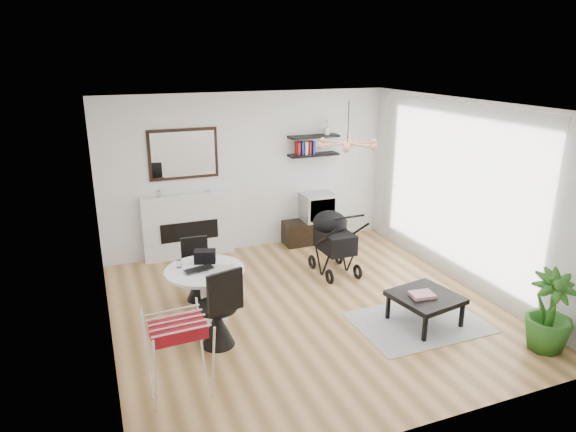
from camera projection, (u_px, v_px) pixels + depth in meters
name	position (u px, v px, depth m)	size (l,w,h in m)	color
floor	(306.00, 308.00, 6.95)	(5.00, 5.00, 0.00)	olive
ceiling	(309.00, 106.00, 6.13)	(5.00, 5.00, 0.00)	white
wall_back	(249.00, 172.00, 8.75)	(5.00, 5.00, 0.00)	white
wall_left	(100.00, 238.00, 5.67)	(5.00, 5.00, 0.00)	white
wall_right	(466.00, 194.00, 7.41)	(5.00, 5.00, 0.00)	white
sheer_curtain	(451.00, 192.00, 7.55)	(0.04, 3.60, 2.60)	white
fireplace	(188.00, 218.00, 8.50)	(1.50, 0.17, 2.16)	white
shelf_lower	(313.00, 155.00, 8.96)	(0.90, 0.25, 0.04)	black
shelf_upper	(314.00, 136.00, 8.86)	(0.90, 0.25, 0.04)	black
pendant_lamp	(348.00, 144.00, 6.80)	(0.90, 0.90, 0.10)	tan
tv_console	(314.00, 231.00, 9.31)	(1.13, 0.40, 0.42)	black
crt_tv	(317.00, 207.00, 9.19)	(0.56, 0.49, 0.49)	#B0B0B2
dining_table	(206.00, 287.00, 6.47)	(1.00, 1.00, 0.73)	white
laptop	(201.00, 271.00, 6.30)	(0.37, 0.24, 0.03)	black
black_bag	(205.00, 256.00, 6.58)	(0.27, 0.16, 0.16)	black
newspaper	(222.00, 269.00, 6.38)	(0.32, 0.27, 0.01)	silver
drinking_glass	(179.00, 264.00, 6.43)	(0.06, 0.06, 0.10)	white
chair_far	(198.00, 281.00, 7.14)	(0.41, 0.42, 0.86)	black
chair_near	(218.00, 321.00, 5.98)	(0.52, 0.53, 1.02)	black
drying_rack	(179.00, 357.00, 5.01)	(0.62, 0.58, 0.89)	white
stroller	(333.00, 244.00, 7.99)	(0.56, 0.90, 1.07)	black
rug	(418.00, 322.00, 6.57)	(1.62, 1.17, 0.01)	#A4A4A4
coffee_table	(426.00, 298.00, 6.47)	(0.87, 0.87, 0.39)	black
magazines	(422.00, 295.00, 6.41)	(0.29, 0.23, 0.04)	#C0303B
potted_plant	(550.00, 312.00, 5.87)	(0.54, 0.54, 0.96)	#29631C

